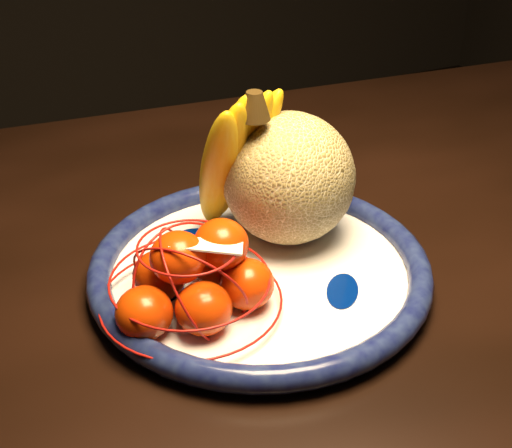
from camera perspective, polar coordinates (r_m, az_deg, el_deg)
name	(u,v)px	position (r m, az deg, el deg)	size (l,w,h in m)	color
dining_table	(407,260)	(1.01, 11.98, -2.85)	(1.60, 1.05, 0.77)	black
fruit_bowl	(260,269)	(0.81, 0.29, -3.65)	(0.39, 0.39, 0.03)	white
cantaloupe	(289,178)	(0.83, 2.64, 3.68)	(0.16, 0.16, 0.16)	olive
banana_bunch	(230,156)	(0.82, -2.09, 5.46)	(0.13, 0.13, 0.21)	gold
mandarin_bag	(195,279)	(0.73, -4.92, -4.39)	(0.21, 0.21, 0.12)	#EC3602
price_tag	(206,245)	(0.70, -4.00, -1.70)	(0.07, 0.03, 0.00)	white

